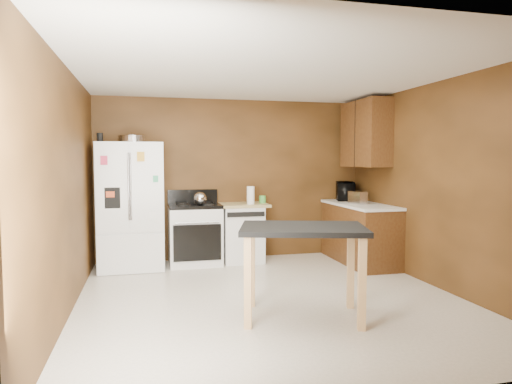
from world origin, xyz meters
name	(u,v)px	position (x,y,z in m)	size (l,w,h in m)	color
floor	(270,299)	(0.00, 0.00, 0.00)	(4.50, 4.50, 0.00)	silver
ceiling	(271,73)	(0.00, 0.00, 2.50)	(4.50, 4.50, 0.00)	white
wall_back	(233,179)	(0.00, 2.25, 1.25)	(4.20, 4.20, 0.00)	brown
wall_front	(366,209)	(0.00, -2.25, 1.25)	(4.20, 4.20, 0.00)	brown
wall_left	(67,191)	(-2.10, 0.00, 1.25)	(4.50, 4.50, 0.00)	brown
wall_right	(438,185)	(2.10, 0.00, 1.25)	(4.50, 4.50, 0.00)	brown
roasting_pan	(133,139)	(-1.51, 1.86, 1.85)	(0.39, 0.39, 0.10)	silver
pen_cup	(100,138)	(-1.94, 1.79, 1.86)	(0.08, 0.08, 0.13)	black
kettle	(200,199)	(-0.58, 1.76, 1.00)	(0.19, 0.19, 0.19)	silver
paper_towel	(251,195)	(0.19, 1.83, 1.02)	(0.12, 0.12, 0.27)	white
green_canister	(262,199)	(0.41, 1.97, 0.95)	(0.10, 0.10, 0.11)	green
toaster	(358,198)	(1.74, 1.41, 0.99)	(0.16, 0.25, 0.19)	silver
microwave	(345,192)	(1.81, 2.01, 1.04)	(0.50, 0.34, 0.27)	black
refrigerator	(131,206)	(-1.55, 1.86, 0.90)	(0.90, 0.80, 1.80)	white
gas_range	(195,233)	(-0.64, 1.92, 0.46)	(0.76, 0.68, 1.10)	white
dishwasher	(242,232)	(0.08, 1.95, 0.45)	(0.78, 0.63, 0.89)	white
right_cabinets	(361,203)	(1.84, 1.48, 0.91)	(0.63, 1.58, 2.45)	brown
island	(303,241)	(0.15, -0.66, 0.77)	(1.38, 1.10, 0.91)	black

